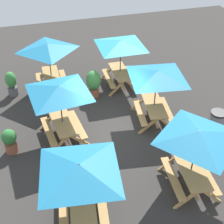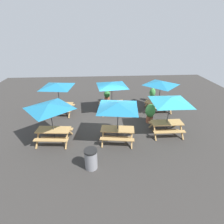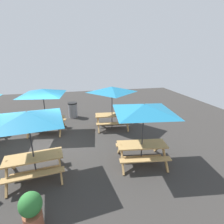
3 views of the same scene
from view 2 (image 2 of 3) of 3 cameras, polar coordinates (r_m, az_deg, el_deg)
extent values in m
plane|color=#33302D|center=(11.51, 0.05, -3.85)|extent=(24.29, 24.29, 0.00)
cube|color=tan|center=(13.45, 14.98, 3.36)|extent=(1.80, 0.70, 0.05)
cube|color=tan|center=(13.09, 15.56, 1.24)|extent=(1.80, 0.26, 0.04)
cube|color=tan|center=(14.04, 14.18, 3.15)|extent=(1.80, 0.26, 0.04)
cube|color=tan|center=(13.05, 12.03, 1.19)|extent=(0.06, 0.80, 0.81)
cube|color=tan|center=(13.69, 11.25, 2.48)|extent=(0.06, 0.80, 0.81)
cube|color=tan|center=(13.56, 18.39, 1.35)|extent=(0.06, 0.80, 0.81)
cube|color=tan|center=(14.17, 17.36, 2.59)|extent=(0.06, 0.80, 0.81)
cube|color=tan|center=(13.66, 14.73, 1.35)|extent=(1.56, 0.07, 0.06)
cylinder|color=#2D2D33|center=(13.30, 15.19, 4.98)|extent=(0.04, 0.04, 2.30)
pyramid|color=teal|center=(12.99, 15.71, 9.13)|extent=(2.01, 2.01, 0.28)
cube|color=tan|center=(10.01, -18.59, -5.50)|extent=(1.86, 0.87, 0.05)
cube|color=tan|center=(9.73, -19.37, -8.65)|extent=(1.82, 0.43, 0.04)
cube|color=tan|center=(10.59, -17.43, -5.29)|extent=(1.82, 0.43, 0.04)
cube|color=tan|center=(10.21, -23.10, -8.12)|extent=(0.14, 0.80, 0.81)
cube|color=tan|center=(10.76, -21.62, -5.97)|extent=(0.14, 0.80, 0.81)
cube|color=tan|center=(9.68, -14.57, -8.69)|extent=(0.14, 0.80, 0.81)
cube|color=tan|center=(10.26, -13.53, -6.38)|extent=(0.14, 0.80, 0.81)
cube|color=tan|center=(10.28, -18.17, -7.97)|extent=(1.56, 0.22, 0.06)
cylinder|color=#2D2D33|center=(9.81, -18.93, -3.46)|extent=(0.04, 0.04, 2.30)
pyramid|color=teal|center=(9.37, -19.82, 1.92)|extent=(2.18, 2.18, 0.28)
cube|color=tan|center=(12.78, -0.04, 3.07)|extent=(1.87, 0.91, 0.05)
cube|color=tan|center=(12.41, 0.43, 0.85)|extent=(1.82, 0.48, 0.04)
cube|color=tan|center=(13.40, -0.48, 2.84)|extent=(1.82, 0.48, 0.04)
cube|color=tan|center=(12.50, -3.25, 0.59)|extent=(0.16, 0.80, 0.81)
cube|color=tan|center=(13.15, -3.68, 1.95)|extent=(0.16, 0.80, 0.81)
cube|color=tan|center=(12.77, 3.70, 1.16)|extent=(0.16, 0.80, 0.81)
cube|color=tan|center=(13.41, 2.94, 2.46)|extent=(0.16, 0.80, 0.81)
cube|color=tan|center=(13.00, -0.04, 0.96)|extent=(1.56, 0.26, 0.06)
cylinder|color=#2D2D33|center=(12.63, -0.04, 4.78)|extent=(0.04, 0.04, 2.30)
pyramid|color=teal|center=(12.29, -0.05, 9.16)|extent=(2.81, 2.81, 0.28)
cube|color=tan|center=(13.10, -16.66, 2.50)|extent=(1.88, 0.93, 0.05)
cube|color=tan|center=(12.75, -17.28, 0.31)|extent=(1.82, 0.49, 0.04)
cube|color=tan|center=(13.69, -15.77, 2.33)|extent=(1.82, 0.49, 0.04)
cube|color=tan|center=(13.23, -20.13, 0.44)|extent=(0.16, 0.80, 0.81)
cube|color=tan|center=(13.84, -19.02, 1.76)|extent=(0.16, 0.80, 0.81)
cube|color=tan|center=(12.69, -13.66, 0.26)|extent=(0.16, 0.80, 0.81)
cube|color=tan|center=(13.32, -12.80, 1.63)|extent=(0.16, 0.80, 0.81)
cube|color=tan|center=(13.31, -16.37, 0.46)|extent=(1.56, 0.27, 0.06)
cylinder|color=#2D2D33|center=(12.95, -16.89, 4.16)|extent=(0.04, 0.04, 2.30)
pyramid|color=teal|center=(12.62, -17.49, 8.41)|extent=(2.80, 2.80, 0.28)
cube|color=tan|center=(9.55, 1.83, -5.57)|extent=(1.88, 0.94, 0.05)
cube|color=tan|center=(9.26, 1.65, -8.89)|extent=(1.82, 0.51, 0.04)
cube|color=tan|center=(10.17, 1.94, -5.33)|extent=(1.82, 0.51, 0.04)
cube|color=tan|center=(9.51, -3.05, -8.44)|extent=(0.17, 0.80, 0.81)
cube|color=tan|center=(10.11, -2.56, -6.09)|extent=(0.17, 0.80, 0.81)
cube|color=tan|center=(9.46, 6.48, -8.79)|extent=(0.17, 0.80, 0.81)
cube|color=tan|center=(10.07, 6.35, -6.41)|extent=(0.17, 0.80, 0.81)
cube|color=tan|center=(9.84, 1.78, -8.15)|extent=(1.55, 0.29, 0.06)
cylinder|color=#2D2D33|center=(9.34, 1.86, -3.44)|extent=(0.04, 0.04, 2.30)
pyramid|color=teal|center=(8.89, 1.96, 2.22)|extent=(2.80, 2.80, 0.28)
cube|color=tan|center=(10.66, 17.49, -3.29)|extent=(1.81, 0.71, 0.05)
cube|color=tan|center=(10.36, 18.27, -6.18)|extent=(1.80, 0.28, 0.04)
cube|color=tan|center=(11.24, 16.38, -3.20)|extent=(1.80, 0.28, 0.04)
cube|color=tan|center=(10.30, 13.79, -6.27)|extent=(0.07, 0.80, 0.81)
cube|color=tan|center=(10.89, 12.75, -4.22)|extent=(0.07, 0.80, 0.81)
cube|color=tan|center=(10.85, 21.74, -5.74)|extent=(0.07, 0.80, 0.81)
cube|color=tan|center=(11.41, 20.32, -3.82)|extent=(0.07, 0.80, 0.81)
cube|color=tan|center=(10.91, 17.13, -5.67)|extent=(1.56, 0.08, 0.06)
cylinder|color=#2D2D33|center=(10.47, 17.79, -1.33)|extent=(0.04, 0.04, 2.30)
pyramid|color=teal|center=(10.06, 18.57, 3.77)|extent=(2.83, 2.83, 0.28)
cylinder|color=gray|center=(8.09, -6.86, -15.20)|extent=(0.56, 0.56, 0.90)
cylinder|color=black|center=(7.77, -7.06, -12.49)|extent=(0.59, 0.59, 0.08)
cylinder|color=#935138|center=(14.76, -1.61, 4.07)|extent=(0.44, 0.44, 0.40)
ellipsoid|color=#2D7233|center=(14.58, -1.63, 5.86)|extent=(0.52, 0.52, 0.58)
cylinder|color=#59595B|center=(15.23, 12.85, 4.12)|extent=(0.44, 0.44, 0.40)
ellipsoid|color=#3D8C42|center=(15.03, 13.08, 6.19)|extent=(0.49, 0.49, 0.77)
cylinder|color=#935138|center=(11.88, 12.12, -2.36)|extent=(0.44, 0.44, 0.40)
ellipsoid|color=#3D8C42|center=(11.59, 12.42, 0.45)|extent=(0.64, 0.64, 0.89)
camera|label=1|loc=(15.08, -43.63, 28.40)|focal=50.00mm
camera|label=3|loc=(17.19, -6.27, 19.98)|focal=28.00mm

